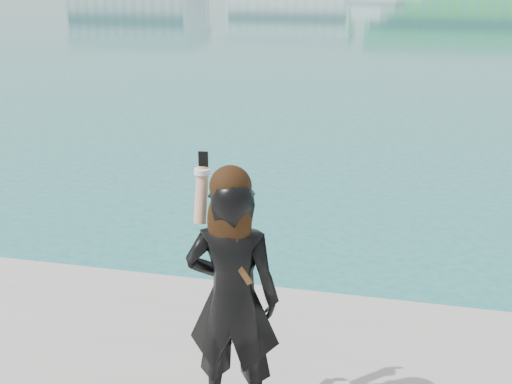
% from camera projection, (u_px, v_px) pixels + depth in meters
% --- Properties ---
extents(woman, '(0.65, 0.45, 1.83)m').
position_uv_depth(woman, '(232.00, 292.00, 4.24)').
color(woman, black).
rests_on(woman, near_quay).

